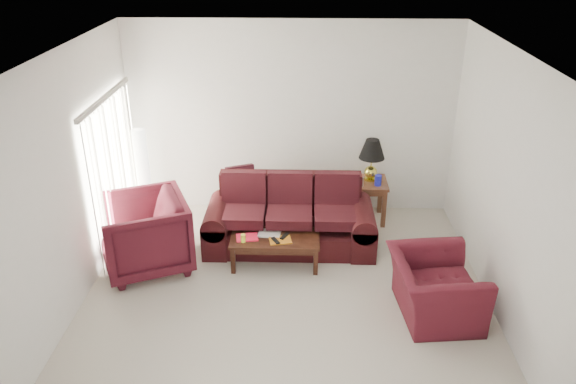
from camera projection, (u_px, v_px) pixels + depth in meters
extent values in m
plane|color=beige|center=(286.00, 297.00, 7.00)|extent=(5.00, 5.00, 0.00)
cube|color=silver|center=(115.00, 174.00, 7.77)|extent=(0.10, 2.00, 2.16)
cube|color=black|center=(241.00, 180.00, 8.40)|extent=(0.47, 0.35, 0.44)
cube|color=silver|center=(359.00, 181.00, 8.40)|extent=(0.15, 0.10, 0.15)
cylinder|color=#1B1EB2|center=(378.00, 180.00, 8.41)|extent=(0.13, 0.13, 0.16)
cube|color=silver|center=(355.00, 172.00, 8.69)|extent=(0.17, 0.19, 0.06)
imported|color=#3A0D16|center=(145.00, 234.00, 7.41)|extent=(1.45, 1.43, 1.01)
imported|color=#440F19|center=(435.00, 288.00, 6.56)|extent=(1.08, 1.21, 0.72)
cube|color=red|center=(247.00, 237.00, 7.49)|extent=(0.32, 0.26, 0.02)
cube|color=silver|center=(269.00, 233.00, 7.59)|extent=(0.32, 0.25, 0.02)
cube|color=#C06F16|center=(280.00, 240.00, 7.42)|extent=(0.32, 0.26, 0.02)
cube|color=black|center=(276.00, 241.00, 7.38)|extent=(0.13, 0.17, 0.02)
cube|color=black|center=(285.00, 236.00, 7.48)|extent=(0.13, 0.18, 0.02)
cylinder|color=#EEFF38|center=(243.00, 238.00, 7.38)|extent=(0.07, 0.07, 0.11)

